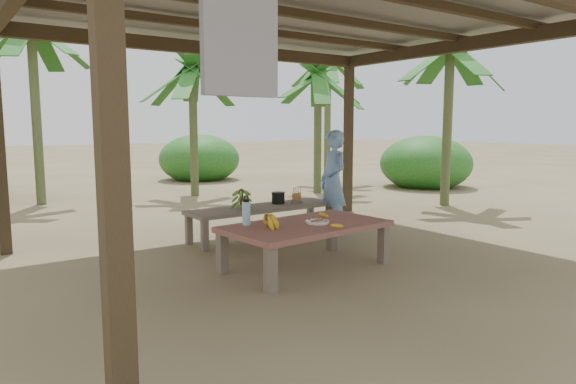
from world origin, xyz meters
TOP-DOWN VIEW (x-y plane):
  - ground at (0.00, 0.00)m, footprint 80.00×80.00m
  - pavilion at (-0.01, -0.01)m, footprint 6.60×5.60m
  - work_table at (-0.16, -0.33)m, footprint 1.88×1.14m
  - bench at (0.29, 1.25)m, footprint 2.21×0.64m
  - ripe_banana_bunch at (-0.65, -0.29)m, footprint 0.31×0.28m
  - plate at (-0.05, -0.40)m, footprint 0.26×0.26m
  - loose_banana_front at (-0.04, -0.71)m, footprint 0.16×0.07m
  - loose_banana_side at (0.27, -0.12)m, footprint 0.08×0.16m
  - water_flask at (-0.74, -0.02)m, footprint 0.09×0.09m
  - green_banana_stalk at (-0.06, 1.24)m, footprint 0.25×0.25m
  - cooking_pot at (0.60, 1.33)m, footprint 0.19×0.19m
  - skewer_rack at (0.84, 1.21)m, footprint 0.18×0.08m
  - woman at (1.33, 0.98)m, footprint 0.46×0.61m
  - banana_plant_ne at (3.93, 4.61)m, footprint 1.80×1.80m
  - banana_plant_n at (1.37, 5.83)m, footprint 1.80×1.80m
  - banana_plant_nw at (-1.70, 6.42)m, footprint 1.80×1.80m
  - banana_plant_e at (4.83, 1.70)m, footprint 1.80×1.80m
  - banana_plant_far at (5.55, 6.24)m, footprint 1.80×1.80m

SIDE VIEW (x-z plane):
  - ground at x=0.00m, z-range 0.00..0.00m
  - bench at x=0.29m, z-range 0.17..0.62m
  - work_table at x=-0.16m, z-range 0.18..0.68m
  - plate at x=-0.05m, z-range 0.50..0.54m
  - loose_banana_front at x=-0.04m, z-range 0.50..0.54m
  - loose_banana_side at x=0.27m, z-range 0.50..0.54m
  - cooking_pot at x=0.60m, z-range 0.45..0.61m
  - skewer_rack at x=0.84m, z-range 0.45..0.69m
  - ripe_banana_bunch at x=-0.65m, z-range 0.50..0.66m
  - green_banana_stalk at x=-0.06m, z-range 0.45..0.73m
  - water_flask at x=-0.74m, z-range 0.47..0.80m
  - woman at x=1.33m, z-range 0.00..1.51m
  - banana_plant_ne at x=3.93m, z-range 1.00..3.98m
  - banana_plant_n at x=1.37m, z-range 1.04..4.10m
  - pavilion at x=-0.01m, z-range 1.30..4.25m
  - banana_plant_e at x=4.83m, z-range 1.17..4.51m
  - banana_plant_far at x=5.55m, z-range 1.32..4.96m
  - banana_plant_nw at x=-1.70m, z-range 1.37..5.14m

